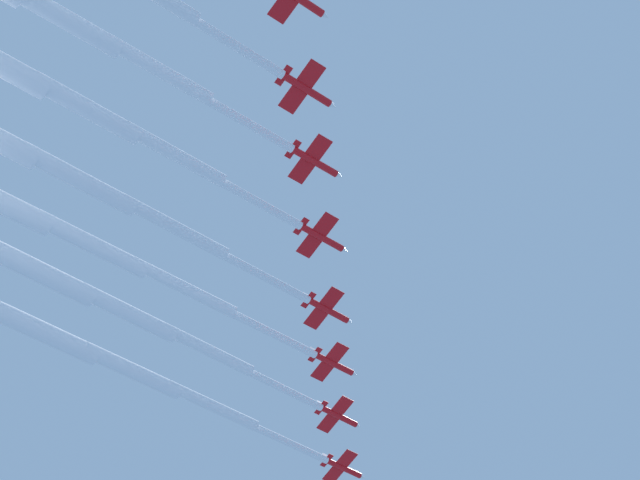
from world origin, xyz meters
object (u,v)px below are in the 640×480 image
at_px(jet_lead, 128,369).
at_px(jet_port_outer, 61,18).
at_px(jet_port_inner, 124,312).
at_px(jet_port_mid, 74,177).
at_px(jet_starboard_inner, 86,242).
at_px(jet_starboard_mid, 83,107).

bearing_deg(jet_lead, jet_port_outer, -21.15).
height_order(jet_port_inner, jet_port_mid, jet_port_inner).
bearing_deg(jet_starboard_inner, jet_port_mid, -19.09).
height_order(jet_starboard_mid, jet_port_outer, jet_port_outer).
height_order(jet_port_mid, jet_port_outer, jet_port_outer).
xyz_separation_m(jet_port_inner, jet_port_mid, (28.31, -14.57, -1.64)).
xyz_separation_m(jet_lead, jet_port_mid, (42.03, -18.63, -0.97)).
bearing_deg(jet_port_inner, jet_starboard_inner, -34.27).
distance_m(jet_starboard_inner, jet_starboard_mid, 27.14).
bearing_deg(jet_port_inner, jet_lead, 163.53).
distance_m(jet_starboard_inner, jet_port_outer, 42.05).
xyz_separation_m(jet_port_inner, jet_starboard_mid, (40.60, -16.06, 0.08)).
height_order(jet_starboard_inner, jet_starboard_mid, jet_starboard_mid).
bearing_deg(jet_starboard_inner, jet_lead, 153.80).
relative_size(jet_port_inner, jet_port_mid, 0.96).
distance_m(jet_lead, jet_port_inner, 14.32).
xyz_separation_m(jet_port_mid, jet_port_outer, (26.02, -7.71, 2.46)).
bearing_deg(jet_starboard_mid, jet_lead, 159.68).
distance_m(jet_lead, jet_starboard_inner, 31.15).
bearing_deg(jet_starboard_inner, jet_port_outer, -17.42).
relative_size(jet_starboard_inner, jet_starboard_mid, 1.13).
distance_m(jet_port_inner, jet_starboard_mid, 43.67).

